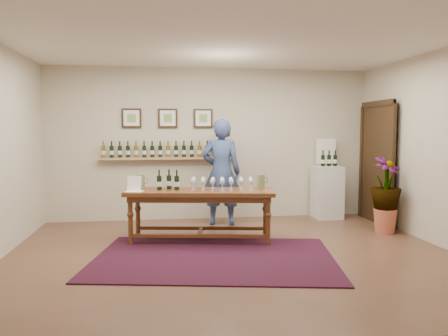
{
  "coord_description": "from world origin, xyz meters",
  "views": [
    {
      "loc": [
        -0.92,
        -5.62,
        1.67
      ],
      "look_at": [
        0.0,
        0.8,
        1.1
      ],
      "focal_mm": 35.0,
      "sensor_mm": 36.0,
      "label": 1
    }
  ],
  "objects": [
    {
      "name": "display_pedestal",
      "position": [
        2.17,
        2.2,
        0.49
      ],
      "size": [
        0.5,
        0.5,
        0.99
      ],
      "primitive_type": "cube",
      "rotation": [
        0.0,
        0.0,
        0.02
      ],
      "color": "silver",
      "rests_on": "ground"
    },
    {
      "name": "ground",
      "position": [
        0.0,
        0.0,
        0.0
      ],
      "size": [
        6.0,
        6.0,
        0.0
      ],
      "primitive_type": "plane",
      "color": "#4D3722",
      "rests_on": "ground"
    },
    {
      "name": "pitcher_left",
      "position": [
        -1.23,
        1.03,
        0.89
      ],
      "size": [
        0.14,
        0.14,
        0.22
      ],
      "primitive_type": null,
      "rotation": [
        0.0,
        0.0,
        -0.0
      ],
      "color": "olive",
      "rests_on": "tasting_table"
    },
    {
      "name": "table_bottles",
      "position": [
        -0.82,
        0.92,
        0.94
      ],
      "size": [
        0.34,
        0.23,
        0.33
      ],
      "primitive_type": null,
      "rotation": [
        0.0,
        0.0,
        -0.19
      ],
      "color": "black",
      "rests_on": "tasting_table"
    },
    {
      "name": "pitcher_right",
      "position": [
        0.57,
        0.81,
        0.89
      ],
      "size": [
        0.16,
        0.16,
        0.22
      ],
      "primitive_type": null,
      "rotation": [
        0.0,
        0.0,
        -0.11
      ],
      "color": "olive",
      "rests_on": "tasting_table"
    },
    {
      "name": "menu_card",
      "position": [
        -1.32,
        0.82,
        0.89
      ],
      "size": [
        0.28,
        0.23,
        0.22
      ],
      "primitive_type": "cube",
      "rotation": [
        0.0,
        0.0,
        -0.23
      ],
      "color": "white",
      "rests_on": "tasting_table"
    },
    {
      "name": "table_glasses",
      "position": [
        -0.03,
        0.81,
        0.87
      ],
      "size": [
        1.36,
        0.51,
        0.18
      ],
      "primitive_type": null,
      "rotation": [
        0.0,
        0.0,
        -0.15
      ],
      "color": "silver",
      "rests_on": "tasting_table"
    },
    {
      "name": "pedestal_bottles",
      "position": [
        2.18,
        2.15,
        1.15
      ],
      "size": [
        0.33,
        0.09,
        0.33
      ],
      "primitive_type": null,
      "rotation": [
        0.0,
        0.0,
        0.02
      ],
      "color": "black",
      "rests_on": "display_pedestal"
    },
    {
      "name": "person",
      "position": [
        0.11,
        1.91,
        0.93
      ],
      "size": [
        0.75,
        0.57,
        1.86
      ],
      "primitive_type": "imported",
      "rotation": [
        0.0,
        0.0,
        2.94
      ],
      "color": "navy",
      "rests_on": "ground"
    },
    {
      "name": "rug",
      "position": [
        -0.26,
        -0.11,
        0.01
      ],
      "size": [
        3.41,
        2.59,
        0.02
      ],
      "primitive_type": "cube",
      "rotation": [
        0.0,
        0.0,
        -0.18
      ],
      "color": "#4F0E16",
      "rests_on": "ground"
    },
    {
      "name": "room_shell",
      "position": [
        2.11,
        1.86,
        1.12
      ],
      "size": [
        6.0,
        6.0,
        6.0
      ],
      "color": "beige",
      "rests_on": "ground"
    },
    {
      "name": "info_sign",
      "position": [
        2.2,
        2.37,
        1.26
      ],
      "size": [
        0.39,
        0.03,
        0.53
      ],
      "primitive_type": "cube",
      "rotation": [
        0.0,
        0.0,
        0.02
      ],
      "color": "white",
      "rests_on": "display_pedestal"
    },
    {
      "name": "potted_plant",
      "position": [
        2.65,
        0.91,
        0.62
      ],
      "size": [
        0.76,
        0.76,
        1.07
      ],
      "rotation": [
        0.0,
        0.0,
        0.48
      ],
      "color": "#B7593D",
      "rests_on": "ground"
    },
    {
      "name": "tasting_table",
      "position": [
        -0.36,
        0.81,
        0.66
      ],
      "size": [
        2.27,
        1.04,
        0.77
      ],
      "rotation": [
        0.0,
        0.0,
        -0.16
      ],
      "color": "#4C2713",
      "rests_on": "ground"
    }
  ]
}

